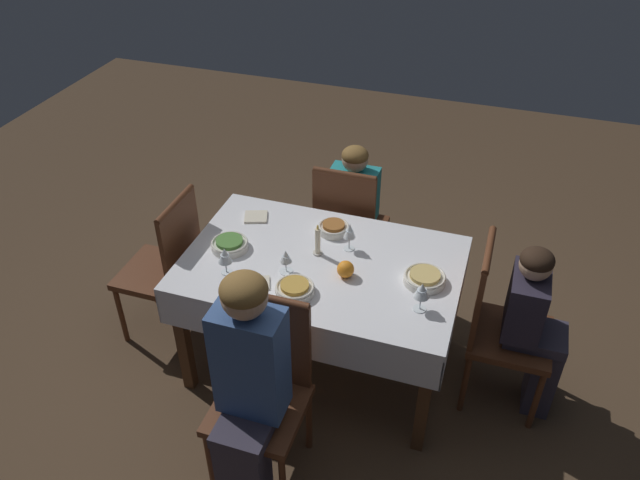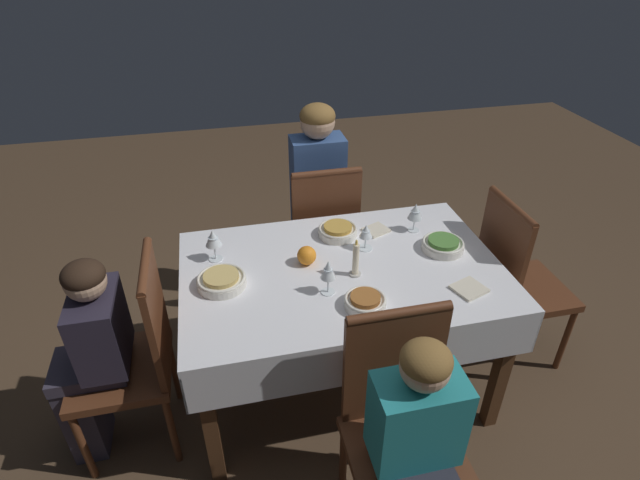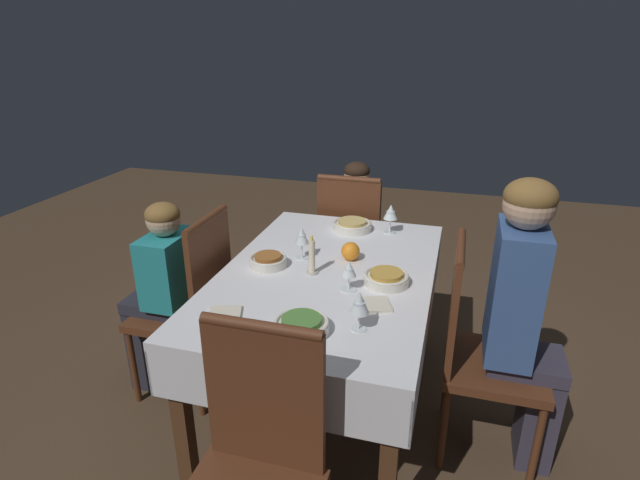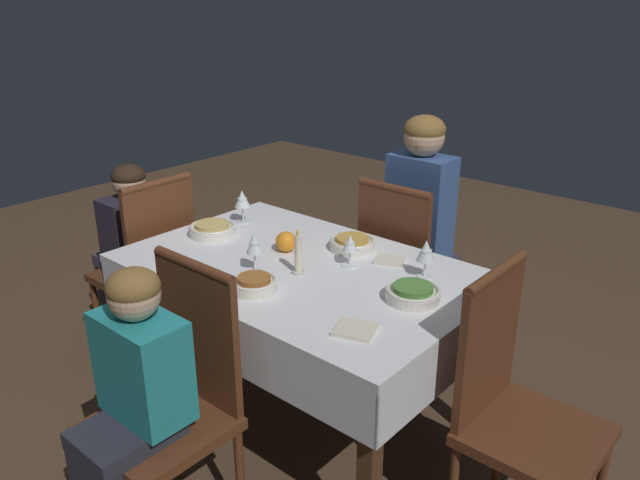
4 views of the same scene
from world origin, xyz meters
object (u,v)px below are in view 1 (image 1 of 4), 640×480
(chair_south, at_px, (348,225))
(wine_glass_east, at_px, (225,256))
(candle_centerpiece, at_px, (318,243))
(napkin_red_folded, at_px, (258,283))
(chair_east, at_px, (167,263))
(person_child_teal, at_px, (356,206))
(bowl_north, at_px, (295,289))
(napkin_spare_side, at_px, (256,217))
(bowl_west, at_px, (425,278))
(person_child_dark, at_px, (534,324))
(orange_fruit, at_px, (346,269))
(chair_north, at_px, (264,384))
(wine_glass_north, at_px, (286,257))
(dining_table, at_px, (322,275))
(person_adult_denim, at_px, (247,383))
(wine_glass_west, at_px, (422,291))
(wine_glass_south, at_px, (350,232))
(chair_west, at_px, (498,321))
(bowl_south, at_px, (334,228))
(bowl_east, at_px, (230,244))

(chair_south, distance_m, wine_glass_east, 1.04)
(candle_centerpiece, bearing_deg, napkin_red_folded, 58.01)
(chair_east, xyz_separation_m, candle_centerpiece, (-0.89, -0.08, 0.30))
(person_child_teal, distance_m, bowl_north, 1.14)
(person_child_teal, bearing_deg, napkin_spare_side, 52.85)
(chair_south, xyz_separation_m, bowl_west, (-0.58, 0.67, 0.25))
(person_child_dark, bearing_deg, orange_fruit, 99.67)
(chair_north, relative_size, wine_glass_north, 7.41)
(bowl_west, xyz_separation_m, candle_centerpiece, (0.58, -0.05, 0.05))
(wine_glass_east, relative_size, candle_centerpiece, 0.83)
(bowl_west, bearing_deg, chair_north, 48.73)
(dining_table, distance_m, person_child_teal, 0.86)
(napkin_red_folded, height_order, napkin_spare_side, same)
(chair_east, distance_m, bowl_west, 1.49)
(wine_glass_east, bearing_deg, bowl_north, 174.10)
(person_adult_denim, height_order, wine_glass_west, person_adult_denim)
(person_adult_denim, height_order, wine_glass_north, person_adult_denim)
(dining_table, bearing_deg, person_adult_denim, 85.83)
(dining_table, distance_m, person_child_dark, 1.11)
(bowl_north, bearing_deg, napkin_spare_side, -51.20)
(chair_south, bearing_deg, person_adult_denim, 89.45)
(bowl_north, relative_size, wine_glass_east, 1.26)
(chair_south, relative_size, orange_fruit, 11.13)
(wine_glass_north, distance_m, orange_fruit, 0.31)
(chair_north, distance_m, wine_glass_south, 0.91)
(chair_east, bearing_deg, napkin_spare_side, 123.09)
(person_adult_denim, relative_size, orange_fruit, 14.32)
(chair_east, bearing_deg, wine_glass_west, 83.18)
(wine_glass_north, distance_m, napkin_spare_side, 0.53)
(chair_west, distance_m, napkin_red_folded, 1.25)
(wine_glass_south, height_order, napkin_spare_side, wine_glass_south)
(bowl_south, bearing_deg, wine_glass_west, 140.44)
(bowl_north, relative_size, wine_glass_west, 1.23)
(bowl_south, bearing_deg, bowl_east, 33.32)
(dining_table, height_order, bowl_south, bowl_south)
(bowl_east, distance_m, wine_glass_east, 0.22)
(person_child_dark, xyz_separation_m, bowl_west, (0.57, 0.09, 0.23))
(chair_north, distance_m, chair_south, 1.35)
(bowl_north, bearing_deg, bowl_east, -27.03)
(candle_centerpiece, bearing_deg, person_adult_denim, 88.78)
(chair_east, height_order, wine_glass_south, chair_east)
(napkin_red_folded, bearing_deg, bowl_west, -160.75)
(dining_table, xyz_separation_m, wine_glass_north, (0.15, 0.13, 0.18))
(chair_east, height_order, wine_glass_east, chair_east)
(person_adult_denim, distance_m, person_child_dark, 1.50)
(person_child_teal, height_order, wine_glass_south, person_child_teal)
(bowl_south, distance_m, bowl_east, 0.58)
(chair_south, relative_size, chair_west, 1.00)
(wine_glass_south, bearing_deg, napkin_red_folded, 50.21)
(chair_south, relative_size, candle_centerpiece, 5.29)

